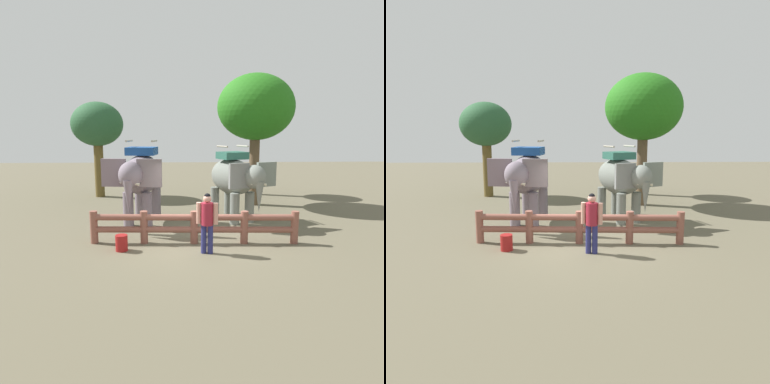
% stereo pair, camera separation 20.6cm
% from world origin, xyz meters
% --- Properties ---
extents(ground_plane, '(60.00, 60.00, 0.00)m').
position_xyz_m(ground_plane, '(0.00, 0.00, 0.00)').
color(ground_plane, brown).
extents(log_fence, '(6.63, 0.55, 1.05)m').
position_xyz_m(log_fence, '(-0.00, 0.22, 0.60)').
color(log_fence, brown).
rests_on(log_fence, ground).
extents(elephant_near_left, '(2.14, 3.80, 3.21)m').
position_xyz_m(elephant_near_left, '(-1.93, 2.98, 1.80)').
color(elephant_near_left, slate).
rests_on(elephant_near_left, ground).
extents(elephant_center, '(2.56, 3.56, 2.99)m').
position_xyz_m(elephant_center, '(1.77, 3.17, 1.68)').
color(elephant_center, slate).
rests_on(elephant_center, ground).
extents(tourist_woman_in_black, '(0.62, 0.42, 1.79)m').
position_xyz_m(tourist_woman_in_black, '(0.33, -0.73, 1.04)').
color(tourist_woman_in_black, navy).
rests_on(tourist_woman_in_black, ground).
extents(tree_far_left, '(2.74, 2.74, 5.09)m').
position_xyz_m(tree_far_left, '(-4.75, 8.63, 3.82)').
color(tree_far_left, brown).
rests_on(tree_far_left, ground).
extents(tree_back_center, '(2.28, 2.28, 5.17)m').
position_xyz_m(tree_back_center, '(3.77, 8.95, 4.06)').
color(tree_back_center, brown).
rests_on(tree_back_center, ground).
extents(tree_far_right, '(3.61, 3.61, 6.20)m').
position_xyz_m(tree_far_right, '(3.19, 6.12, 4.60)').
color(tree_far_right, brown).
rests_on(tree_far_right, ground).
extents(feed_bucket, '(0.37, 0.37, 0.49)m').
position_xyz_m(feed_bucket, '(-2.21, -0.40, 0.24)').
color(feed_bucket, maroon).
rests_on(feed_bucket, ground).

